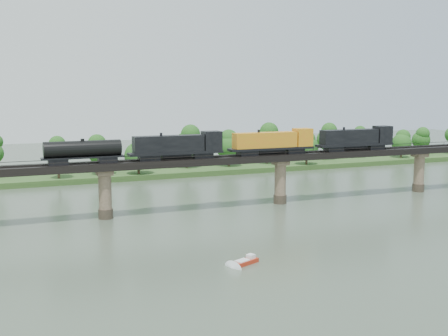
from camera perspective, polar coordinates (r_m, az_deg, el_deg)
name	(u,v)px	position (r m, az deg, el deg)	size (l,w,h in m)	color
ground	(357,235)	(105.37, 13.37, -6.60)	(400.00, 400.00, 0.00)	#394838
far_bank	(200,168)	(179.84, -2.48, -0.04)	(300.00, 24.00, 1.60)	#2C4C1E
bridge	(280,180)	(129.25, 5.73, -1.22)	(236.00, 30.00, 11.50)	#473A2D
bridge_superstructure	(281,153)	(128.37, 5.77, 1.57)	(220.00, 4.90, 0.75)	black
far_treeline	(179,146)	(172.05, -4.58, 2.26)	(289.06, 17.54, 13.60)	#382619
freight_train	(242,144)	(123.90, 1.82, 2.49)	(82.38, 3.21, 5.67)	black
motorboat	(246,261)	(86.12, 2.21, -9.44)	(4.71, 3.24, 1.24)	#B12A14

